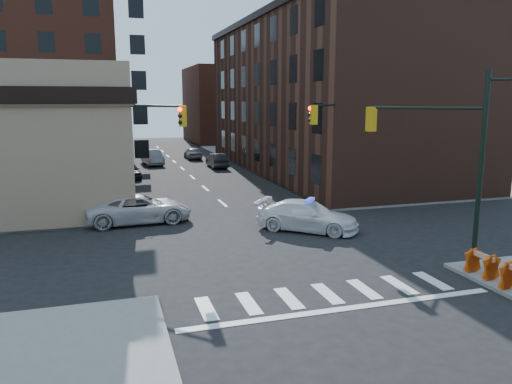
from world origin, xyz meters
TOP-DOWN VIEW (x-y plane):
  - ground at (0.00, 0.00)m, footprint 140.00×140.00m
  - sidewalk_ne at (23.00, 32.75)m, footprint 34.00×54.50m
  - commercial_row_ne at (13.00, 22.50)m, footprint 14.00×34.00m
  - filler_nw at (-16.00, 62.00)m, footprint 20.00×18.00m
  - filler_ne at (14.00, 58.00)m, footprint 16.00×16.00m
  - signal_pole_se at (6.04, -5.52)m, footprint 5.40×5.27m
  - signal_pole_nw at (-5.85, 5.34)m, footprint 3.58×3.67m
  - signal_pole_ne at (5.84, 5.35)m, footprint 3.67×3.58m
  - tree_ne_near at (7.50, 26.00)m, footprint 3.00×3.00m
  - tree_ne_far at (7.50, 34.00)m, footprint 3.00×3.00m
  - police_car at (2.77, 1.72)m, footprint 5.70×5.23m
  - pickup at (-5.80, 6.15)m, footprint 6.10×3.08m
  - parked_car_wnear at (-5.50, 23.02)m, footprint 2.10×4.29m
  - parked_car_wfar at (-2.62, 31.90)m, footprint 2.21×5.04m
  - parked_car_wdeep at (-4.80, 47.26)m, footprint 2.57×5.09m
  - parked_car_enear at (3.57, 27.76)m, footprint 1.54×4.42m
  - parked_car_efar at (2.50, 36.06)m, footprint 1.74×4.20m
  - pedestrian_a at (-7.97, 6.00)m, footprint 0.72×0.49m
  - pedestrian_b at (-8.80, 8.46)m, footprint 0.77×0.60m
  - pedestrian_c at (-11.63, 7.30)m, footprint 1.06×0.77m
  - barrel_road at (1.47, 3.65)m, footprint 0.54×0.54m
  - barrel_bank at (-4.73, 6.11)m, footprint 0.63×0.63m
  - barricade_se_a at (6.40, -7.24)m, footprint 0.71×1.30m
  - barricade_nw_a at (-6.50, 8.00)m, footprint 1.21×0.81m
  - barricade_nw_b at (-11.01, 8.00)m, footprint 1.31×0.78m

SIDE VIEW (x-z plane):
  - ground at x=0.00m, z-range 0.00..0.00m
  - sidewalk_ne at x=23.00m, z-range 0.00..0.15m
  - barrel_road at x=1.47m, z-range 0.00..0.89m
  - barrel_bank at x=-4.73m, z-range 0.00..1.10m
  - barricade_nw_a at x=-6.50m, z-range 0.15..0.98m
  - barricade_nw_b at x=-11.01m, z-range 0.15..1.07m
  - barricade_se_a at x=6.40m, z-range 0.15..1.09m
  - parked_car_wnear at x=-5.50m, z-range 0.00..1.41m
  - parked_car_wdeep at x=-4.80m, z-range 0.00..1.42m
  - parked_car_efar at x=2.50m, z-range 0.00..1.42m
  - parked_car_enear at x=3.57m, z-range 0.00..1.46m
  - police_car at x=2.77m, z-range 0.00..1.60m
  - parked_car_wfar at x=-2.62m, z-range 0.00..1.61m
  - pickup at x=-5.80m, z-range 0.00..1.66m
  - pedestrian_b at x=-8.80m, z-range 0.15..1.71m
  - pedestrian_c at x=-11.63m, z-range 0.15..1.83m
  - pedestrian_a at x=-7.97m, z-range 0.15..2.07m
  - tree_ne_near at x=7.50m, z-range 1.06..5.91m
  - tree_ne_far at x=7.50m, z-range 1.06..5.91m
  - signal_pole_nw at x=-5.85m, z-range 0.34..8.34m
  - signal_pole_ne at x=5.84m, z-range 0.34..8.34m
  - signal_pole_se at x=6.04m, z-range 0.61..8.61m
  - filler_ne at x=14.00m, z-range 0.00..12.00m
  - commercial_row_ne at x=13.00m, z-range 0.00..14.00m
  - filler_nw at x=-16.00m, z-range 0.00..16.00m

